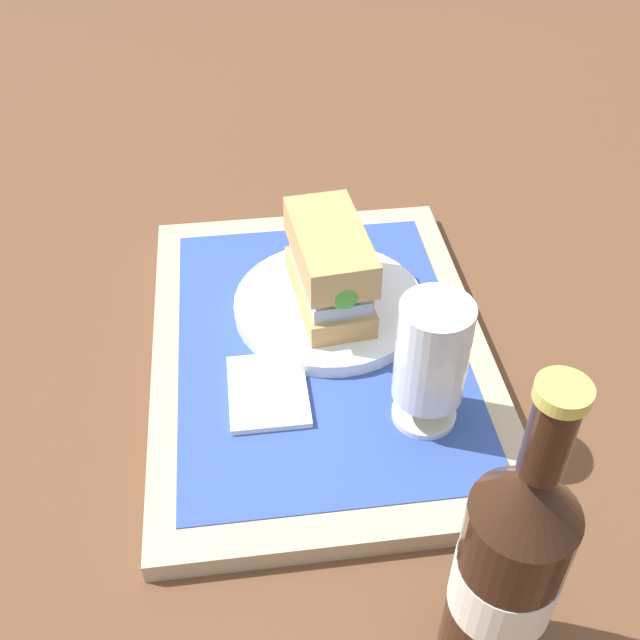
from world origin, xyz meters
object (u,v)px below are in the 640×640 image
at_px(sandwich, 330,268).
at_px(beer_glass, 431,361).
at_px(beer_bottle, 508,570).
at_px(plate, 329,305).

height_order(sandwich, beer_glass, beer_glass).
distance_m(sandwich, beer_bottle, 0.35).
distance_m(plate, beer_bottle, 0.36).
relative_size(plate, sandwich, 1.40).
bearing_deg(beer_glass, beer_bottle, -0.45).
height_order(plate, beer_bottle, beer_bottle).
height_order(plate, sandwich, sandwich).
bearing_deg(sandwich, beer_bottle, 4.69).
bearing_deg(beer_bottle, sandwich, -169.95).
bearing_deg(beer_bottle, plate, -170.00).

